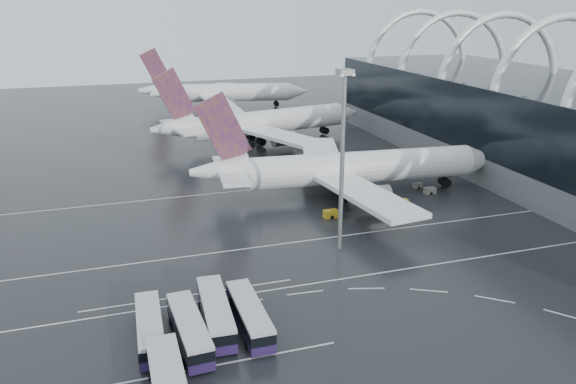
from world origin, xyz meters
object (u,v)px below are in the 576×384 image
object	(u,v)px
bus_row_near_b	(189,329)
gse_cart_belly_c	(331,214)
airliner_main	(346,169)
bus_row_near_c	(216,312)
floodlight_mast	(343,140)
bus_row_near_a	(150,328)
gse_cart_belly_a	(403,203)
bus_row_near_d	(249,315)
gse_cart_belly_d	(430,191)
airliner_gate_c	(221,93)
gse_cart_belly_b	(418,186)
airliner_gate_b	(259,123)

from	to	relation	value
bus_row_near_b	gse_cart_belly_c	xyz separation A→B (m)	(29.94, 31.37, -1.06)
airliner_main	bus_row_near_b	distance (m)	56.33
bus_row_near_c	floodlight_mast	bearing A→B (deg)	-51.63
bus_row_near_a	gse_cart_belly_a	distance (m)	58.55
bus_row_near_d	bus_row_near_c	bearing A→B (deg)	66.29
airliner_main	gse_cart_belly_d	size ratio (longest dim) A/B	27.23
bus_row_near_a	bus_row_near_b	world-z (taller)	bus_row_near_b
bus_row_near_c	gse_cart_belly_c	size ratio (longest dim) A/B	5.38
airliner_gate_c	floodlight_mast	size ratio (longest dim) A/B	2.17
bus_row_near_c	bus_row_near_d	size ratio (longest dim) A/B	1.06
airliner_main	gse_cart_belly_c	size ratio (longest dim) A/B	25.16
airliner_gate_c	gse_cart_belly_b	distance (m)	105.63
airliner_gate_b	gse_cart_belly_d	bearing A→B (deg)	-78.56
airliner_gate_b	gse_cart_belly_b	xyz separation A→B (m)	(21.01, -48.04, -4.89)
airliner_main	gse_cart_belly_b	world-z (taller)	airliner_main
airliner_main	bus_row_near_a	distance (m)	57.98
gse_cart_belly_d	bus_row_near_b	bearing A→B (deg)	-145.21
airliner_gate_b	floodlight_mast	world-z (taller)	floodlight_mast
gse_cart_belly_a	gse_cart_belly_b	world-z (taller)	gse_cart_belly_a
floodlight_mast	gse_cart_belly_b	distance (m)	39.39
airliner_main	airliner_gate_c	bearing A→B (deg)	97.45
airliner_gate_b	floodlight_mast	bearing A→B (deg)	-105.99
airliner_gate_b	gse_cart_belly_a	world-z (taller)	airliner_gate_b
bus_row_near_c	gse_cart_belly_a	size ratio (longest dim) A/B	6.34
gse_cart_belly_b	bus_row_near_c	bearing A→B (deg)	-142.12
airliner_main	bus_row_near_c	distance (m)	52.11
airliner_gate_b	bus_row_near_a	size ratio (longest dim) A/B	4.97
airliner_gate_b	bus_row_near_d	world-z (taller)	airliner_gate_b
airliner_gate_c	airliner_main	bearing A→B (deg)	-75.60
bus_row_near_a	bus_row_near_d	bearing A→B (deg)	-92.50
bus_row_near_c	gse_cart_belly_a	distance (m)	51.70
airliner_main	floodlight_mast	size ratio (longest dim) A/B	2.29
airliner_gate_c	bus_row_near_a	distance (m)	147.99
gse_cart_belly_a	gse_cart_belly_c	bearing A→B (deg)	-174.15
airliner_gate_b	gse_cart_belly_a	bearing A→B (deg)	-88.16
airliner_gate_c	gse_cart_belly_d	bearing A→B (deg)	-67.00
bus_row_near_d	airliner_gate_c	bearing A→B (deg)	-10.34
bus_row_near_a	bus_row_near_c	distance (m)	7.78
gse_cart_belly_b	floodlight_mast	bearing A→B (deg)	-140.00
gse_cart_belly_d	bus_row_near_c	bearing A→B (deg)	-145.29
bus_row_near_b	gse_cart_belly_c	size ratio (longest dim) A/B	5.18
bus_row_near_c	gse_cart_belly_a	bearing A→B (deg)	-50.78
bus_row_near_c	gse_cart_belly_d	size ratio (longest dim) A/B	5.83
bus_row_near_a	gse_cart_belly_a	world-z (taller)	bus_row_near_a
airliner_main	gse_cart_belly_a	world-z (taller)	airliner_main
bus_row_near_b	gse_cart_belly_b	world-z (taller)	bus_row_near_b
bus_row_near_c	gse_cart_belly_b	bearing A→B (deg)	-48.92
bus_row_near_d	gse_cart_belly_a	bearing A→B (deg)	-50.12
airliner_main	airliner_gate_b	xyz separation A→B (m)	(-4.89, 47.46, 0.01)
airliner_main	gse_cart_belly_a	xyz separation A→B (m)	(7.96, -9.06, -4.80)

